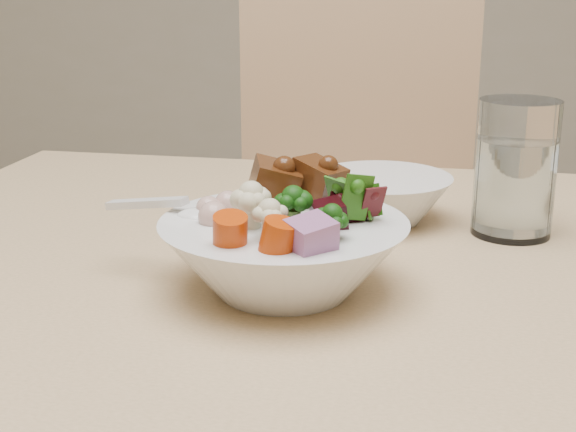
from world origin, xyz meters
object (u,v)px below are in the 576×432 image
Objects in this scene: dining_table at (569,350)px; food_bowl at (286,250)px; water_glass at (515,174)px; chair_far at (361,213)px; side_bowl at (382,198)px.

dining_table is 0.28m from food_bowl.
dining_table is 0.19m from water_glass.
water_glass is at bearing 40.14° from food_bowl.
chair_far is at bearing 111.33° from dining_table.
chair_far reaches higher than side_bowl.
food_bowl is 1.40× the size of side_bowl.
water_glass reaches higher than side_bowl.
chair_far reaches higher than water_glass.
chair_far is at bearing 86.31° from food_bowl.
water_glass is 0.14m from side_bowl.
chair_far is 0.53m from side_bowl.
side_bowl is (-0.17, 0.16, 0.09)m from dining_table.
chair_far reaches higher than dining_table.
dining_table is 10.70× the size of water_glass.
water_glass is at bearing -12.80° from side_bowl.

